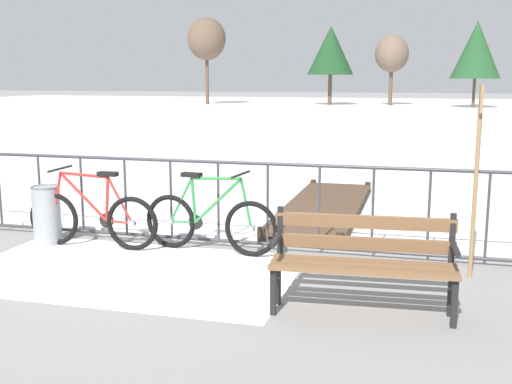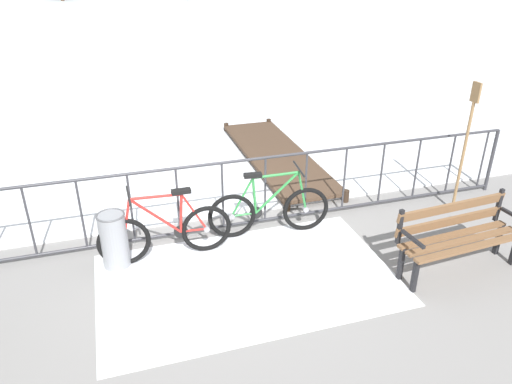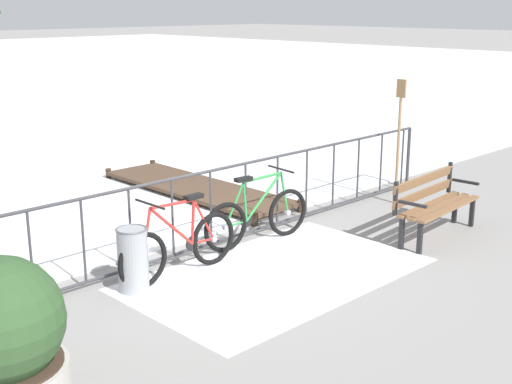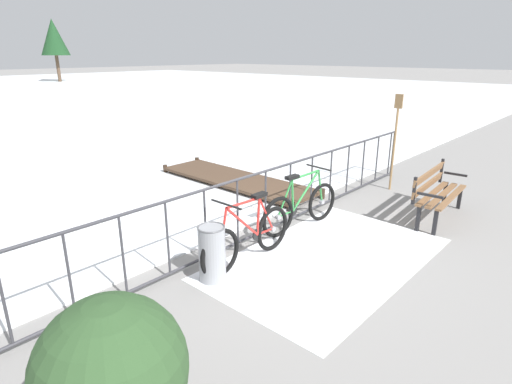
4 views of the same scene
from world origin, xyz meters
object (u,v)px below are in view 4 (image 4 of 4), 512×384
Objects in this scene: trash_bin at (212,253)px; oar_upright at (395,136)px; bicycle_near_railing at (248,238)px; bicycle_second at (301,207)px; park_bench at (437,190)px.

trash_bin is 0.37× the size of oar_upright.
bicycle_near_railing is 1.00× the size of bicycle_second.
trash_bin is at bearing 178.38° from bicycle_near_railing.
bicycle_near_railing is at bearing 159.18° from park_bench.
oar_upright is (1.00, 1.28, 0.63)m from park_bench.
bicycle_second reaches higher than trash_bin.
oar_upright reaches higher than bicycle_near_railing.
park_bench is at bearing -37.07° from bicycle_second.
bicycle_second is at bearing 176.45° from oar_upright.
park_bench is at bearing -17.95° from trash_bin.
bicycle_near_railing is 0.86× the size of oar_upright.
bicycle_near_railing is 3.61m from park_bench.
oar_upright is at bearing -3.55° from bicycle_second.
bicycle_near_railing is 2.34× the size of trash_bin.
bicycle_second is (1.44, 0.18, 0.00)m from bicycle_near_railing.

